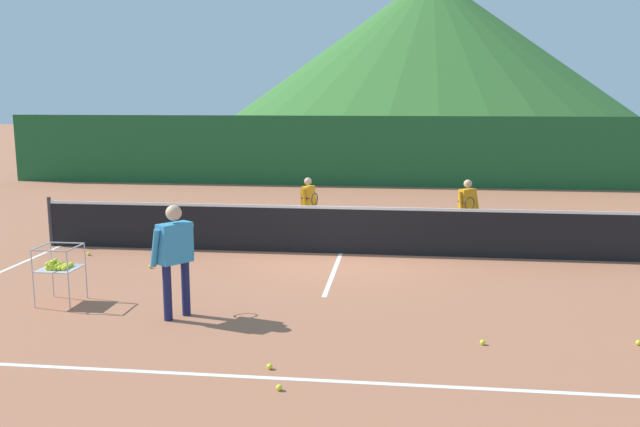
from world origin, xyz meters
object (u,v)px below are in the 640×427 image
Objects in this scene: tennis_net at (341,230)px; tennis_ball_4 at (483,342)px; tennis_ball_0 at (161,260)px; tennis_ball_6 at (150,266)px; student_0 at (308,199)px; ball_cart at (58,266)px; tennis_ball_5 at (89,254)px; tennis_ball_7 at (279,388)px; instructor at (175,251)px; tennis_ball_1 at (162,254)px; tennis_ball_3 at (270,366)px; student_1 at (467,203)px; tennis_ball_2 at (638,343)px.

tennis_net is 183.95× the size of tennis_ball_4.
tennis_ball_0 is 0.48m from tennis_ball_6.
student_0 reaches higher than tennis_ball_4.
student_0 is 1.43× the size of ball_cart.
tennis_net is at bearing 8.72° from tennis_ball_5.
tennis_ball_0 is 6.28m from tennis_ball_7.
instructor is 1.28× the size of student_0.
student_0 is (-0.96, 2.10, 0.28)m from tennis_net.
student_0 reaches higher than tennis_ball_5.
tennis_ball_0 is at bearing -70.95° from tennis_ball_1.
tennis_ball_1 is 7.19m from tennis_ball_4.
instructor is 2.56m from tennis_ball_3.
tennis_ball_1 is at bearing -159.22° from student_1.
tennis_ball_7 is at bearing -68.96° from tennis_ball_3.
tennis_ball_5 is at bearing -144.76° from student_0.
student_0 is 18.95× the size of tennis_ball_1.
tennis_ball_0 and tennis_ball_6 have the same top height.
student_0 is 18.95× the size of tennis_ball_3.
ball_cart reaches higher than tennis_ball_2.
student_1 is 6.70m from tennis_ball_1.
tennis_ball_4 is at bearing -35.92° from tennis_ball_1.
tennis_net is 183.95× the size of tennis_ball_7.
student_1 is at bearing 86.51° from tennis_ball_4.
tennis_ball_5 is at bearing 157.60° from tennis_ball_2.
tennis_ball_4 is 8.31m from tennis_ball_5.
ball_cart is (-4.00, -3.79, 0.09)m from tennis_net.
tennis_ball_6 is at bearing -123.71° from student_0.
student_0 reaches higher than tennis_ball_0.
tennis_ball_0 is 1.00× the size of tennis_ball_3.
tennis_net reaches higher than tennis_ball_7.
tennis_ball_3 is 1.00× the size of tennis_ball_4.
ball_cart is 8.30m from tennis_ball_2.
tennis_ball_4 is (5.82, -4.22, 0.00)m from tennis_ball_1.
ball_cart is at bearing -97.85° from tennis_ball_1.
student_1 is 8.70m from tennis_ball_7.
ball_cart reaches higher than tennis_ball_3.
tennis_ball_5 is (-5.01, -0.77, -0.47)m from tennis_net.
tennis_ball_1 is 1.46m from tennis_ball_5.
instructor is at bearing -12.29° from ball_cart.
tennis_ball_6 is (-3.41, -1.58, -0.47)m from tennis_net.
ball_cart is 2.35m from tennis_ball_6.
tennis_ball_3 is at bearing -85.35° from student_0.
student_1 is at bearing -5.11° from student_0.
instructor is 2.10m from ball_cart.
student_0 is 18.95× the size of tennis_ball_6.
student_1 is at bearing 52.23° from instructor.
tennis_net is 3.59m from tennis_ball_0.
tennis_net is 183.95× the size of tennis_ball_5.
tennis_ball_2 is at bearing -24.54° from tennis_ball_0.
instructor reaches higher than tennis_ball_7.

